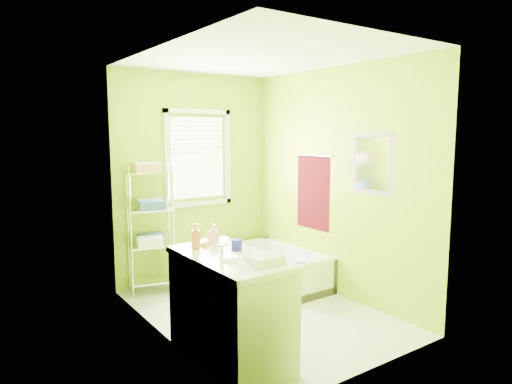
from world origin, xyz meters
TOP-DOWN VIEW (x-y plane):
  - ground at (0.00, 0.00)m, footprint 2.90×2.90m
  - room_envelope at (0.00, 0.00)m, footprint 2.14×2.94m
  - window at (0.05, 1.42)m, footprint 0.92×0.05m
  - door at (-1.04, -1.00)m, footprint 0.09×0.80m
  - right_wall_decor at (1.04, -0.02)m, footprint 0.04×1.48m
  - bathtub at (0.73, 0.58)m, footprint 0.65×1.38m
  - toilet at (-0.04, 1.03)m, footprint 0.46×0.70m
  - vanity at (-0.76, -0.65)m, footprint 0.60×1.17m
  - wire_shelf_unit at (-0.68, 1.23)m, footprint 0.56×0.46m

SIDE VIEW (x-z plane):
  - ground at x=0.00m, z-range 0.00..0.00m
  - bathtub at x=0.73m, z-range -0.08..0.37m
  - toilet at x=-0.04m, z-range 0.00..0.66m
  - vanity at x=-0.76m, z-range -0.08..1.02m
  - wire_shelf_unit at x=-0.68m, z-range 0.16..1.69m
  - door at x=-1.04m, z-range 0.00..2.00m
  - right_wall_decor at x=1.04m, z-range 0.74..1.91m
  - room_envelope at x=0.00m, z-range 0.24..2.86m
  - window at x=0.05m, z-range 1.00..2.22m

